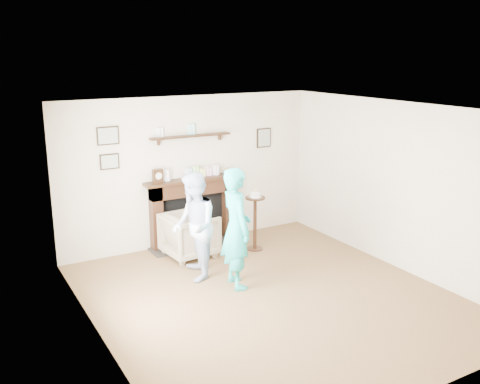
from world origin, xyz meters
The scene contains 6 objects.
ground centered at (0.00, 0.00, 0.00)m, with size 5.00×5.00×0.00m, color brown.
room_shell centered at (0.00, 0.69, 1.62)m, with size 4.54×5.02×2.52m.
armchair centered at (-0.30, 1.90, 0.00)m, with size 0.75×0.78×0.71m, color #C1B68F.
man centered at (-0.60, 1.08, 0.00)m, with size 0.76×0.59×1.56m, color silver.
woman centered at (-0.20, 0.55, 0.00)m, with size 0.62×0.41×1.69m, color teal.
pedestal_table centered at (0.76, 1.63, 0.63)m, with size 0.32×0.32×1.03m.
Camera 1 is at (-3.61, -5.50, 3.18)m, focal length 40.00 mm.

